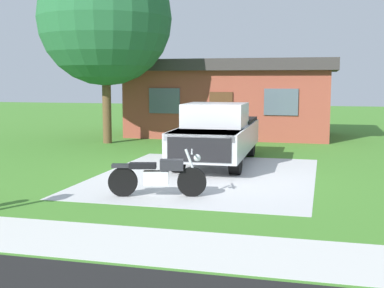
# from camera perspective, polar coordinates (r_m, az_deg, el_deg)

# --- Properties ---
(ground_plane) EXTENTS (80.00, 80.00, 0.00)m
(ground_plane) POSITION_cam_1_polar(r_m,az_deg,el_deg) (14.11, 1.57, -3.55)
(ground_plane) COLOR #437F2B
(driveway_pad) EXTENTS (5.81, 7.32, 0.01)m
(driveway_pad) POSITION_cam_1_polar(r_m,az_deg,el_deg) (14.11, 1.57, -3.54)
(driveway_pad) COLOR silver
(driveway_pad) RESTS_ON ground
(sidewalk_strip) EXTENTS (36.00, 1.80, 0.01)m
(sidewalk_strip) POSITION_cam_1_polar(r_m,az_deg,el_deg) (8.53, -7.59, -10.74)
(sidewalk_strip) COLOR silver
(sidewalk_strip) RESTS_ON ground
(motorcycle) EXTENTS (2.17, 0.88, 1.09)m
(motorcycle) POSITION_cam_1_polar(r_m,az_deg,el_deg) (11.60, -3.77, -3.52)
(motorcycle) COLOR black
(motorcycle) RESTS_ON ground
(pickup_truck) EXTENTS (2.15, 5.68, 1.90)m
(pickup_truck) POSITION_cam_1_polar(r_m,az_deg,el_deg) (16.17, 2.88, 1.22)
(pickup_truck) COLOR black
(pickup_truck) RESTS_ON ground
(shade_tree) EXTENTS (5.39, 5.39, 7.76)m
(shade_tree) POSITION_cam_1_polar(r_m,az_deg,el_deg) (21.67, -9.59, 13.49)
(shade_tree) COLOR brown
(shade_tree) RESTS_ON ground
(neighbor_house) EXTENTS (9.60, 5.60, 3.50)m
(neighbor_house) POSITION_cam_1_polar(r_m,az_deg,el_deg) (24.46, 4.39, 5.17)
(neighbor_house) COLOR brown
(neighbor_house) RESTS_ON ground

